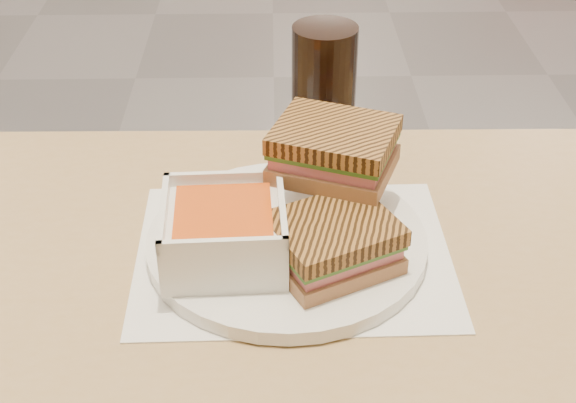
{
  "coord_description": "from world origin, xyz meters",
  "views": [
    {
      "loc": [
        -0.0,
        -2.66,
        1.27
      ],
      "look_at": [
        0.01,
        -2.0,
        0.82
      ],
      "focal_mm": 50.15,
      "sensor_mm": 36.0,
      "label": 1
    }
  ],
  "objects_px": {
    "soup_bowl": "(224,234)",
    "cola_glass": "(324,92)",
    "panini_lower": "(333,243)",
    "plate": "(287,242)",
    "main_table": "(218,392)"
  },
  "relations": [
    {
      "from": "main_table",
      "to": "panini_lower",
      "type": "distance_m",
      "value": 0.2
    },
    {
      "from": "plate",
      "to": "panini_lower",
      "type": "xyz_separation_m",
      "value": [
        0.04,
        -0.05,
        0.03
      ]
    },
    {
      "from": "panini_lower",
      "to": "cola_glass",
      "type": "xyz_separation_m",
      "value": [
        0.0,
        0.25,
        0.04
      ]
    },
    {
      "from": "plate",
      "to": "cola_glass",
      "type": "xyz_separation_m",
      "value": [
        0.05,
        0.2,
        0.07
      ]
    },
    {
      "from": "main_table",
      "to": "panini_lower",
      "type": "relative_size",
      "value": 8.29
    },
    {
      "from": "panini_lower",
      "to": "cola_glass",
      "type": "relative_size",
      "value": 0.88
    },
    {
      "from": "main_table",
      "to": "soup_bowl",
      "type": "bearing_deg",
      "value": 79.97
    },
    {
      "from": "soup_bowl",
      "to": "cola_glass",
      "type": "height_order",
      "value": "cola_glass"
    },
    {
      "from": "main_table",
      "to": "panini_lower",
      "type": "height_order",
      "value": "panini_lower"
    },
    {
      "from": "soup_bowl",
      "to": "panini_lower",
      "type": "xyz_separation_m",
      "value": [
        0.11,
        -0.01,
        -0.0
      ]
    },
    {
      "from": "plate",
      "to": "main_table",
      "type": "bearing_deg",
      "value": -128.07
    },
    {
      "from": "main_table",
      "to": "cola_glass",
      "type": "relative_size",
      "value": 7.28
    },
    {
      "from": "main_table",
      "to": "cola_glass",
      "type": "distance_m",
      "value": 0.37
    },
    {
      "from": "plate",
      "to": "soup_bowl",
      "type": "xyz_separation_m",
      "value": [
        -0.06,
        -0.03,
        0.04
      ]
    },
    {
      "from": "soup_bowl",
      "to": "cola_glass",
      "type": "bearing_deg",
      "value": 64.54
    }
  ]
}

